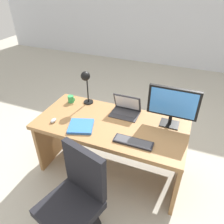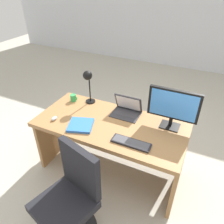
# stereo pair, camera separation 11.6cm
# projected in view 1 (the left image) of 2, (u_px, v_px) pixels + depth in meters

# --- Properties ---
(ground) EXTENTS (12.00, 12.00, 0.00)m
(ground) POSITION_uv_depth(u_px,v_px,m) (142.00, 110.00, 3.93)
(ground) COLOR #B7B2A3
(back_wall) EXTENTS (10.00, 0.10, 2.80)m
(back_wall) POSITION_uv_depth(u_px,v_px,m) (175.00, 7.00, 5.07)
(back_wall) COLOR silver
(back_wall) RESTS_ON ground
(desk) EXTENTS (1.65, 0.78, 0.74)m
(desk) POSITION_uv_depth(u_px,v_px,m) (112.00, 134.00, 2.51)
(desk) COLOR #9E7042
(desk) RESTS_ON ground
(monitor) EXTENTS (0.52, 0.16, 0.44)m
(monitor) POSITION_uv_depth(u_px,v_px,m) (173.00, 104.00, 2.21)
(monitor) COLOR black
(monitor) RESTS_ON desk
(laptop) EXTENTS (0.32, 0.25, 0.23)m
(laptop) POSITION_uv_depth(u_px,v_px,m) (126.00, 107.00, 2.51)
(laptop) COLOR #2D2D33
(laptop) RESTS_ON desk
(keyboard) EXTENTS (0.39, 0.12, 0.02)m
(keyboard) POSITION_uv_depth(u_px,v_px,m) (133.00, 142.00, 2.09)
(keyboard) COLOR black
(keyboard) RESTS_ON desk
(mouse) EXTENTS (0.05, 0.08, 0.04)m
(mouse) POSITION_uv_depth(u_px,v_px,m) (53.00, 120.00, 2.38)
(mouse) COLOR #B7BABF
(mouse) RESTS_ON desk
(desk_lamp) EXTENTS (0.12, 0.14, 0.43)m
(desk_lamp) POSITION_uv_depth(u_px,v_px,m) (86.00, 80.00, 2.54)
(desk_lamp) COLOR black
(desk_lamp) RESTS_ON desk
(book) EXTENTS (0.32, 0.32, 0.03)m
(book) POSITION_uv_depth(u_px,v_px,m) (81.00, 126.00, 2.30)
(book) COLOR blue
(book) RESTS_ON desk
(coffee_mug) EXTENTS (0.10, 0.07, 0.09)m
(coffee_mug) POSITION_uv_depth(u_px,v_px,m) (71.00, 99.00, 2.72)
(coffee_mug) COLOR green
(coffee_mug) RESTS_ON desk
(office_chair) EXTENTS (0.57, 0.58, 0.96)m
(office_chair) POSITION_uv_depth(u_px,v_px,m) (75.00, 206.00, 1.91)
(office_chair) COLOR black
(office_chair) RESTS_ON ground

